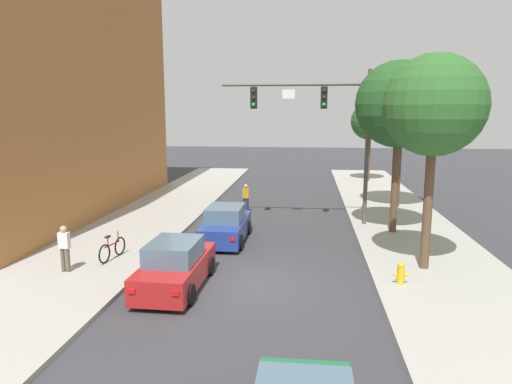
{
  "coord_description": "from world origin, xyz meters",
  "views": [
    {
      "loc": [
        1.75,
        -14.45,
        5.66
      ],
      "look_at": [
        -0.6,
        6.34,
        2.0
      ],
      "focal_mm": 32.26,
      "sensor_mm": 36.0,
      "label": 1
    }
  ],
  "objects_px": {
    "traffic_signal_mast": "(325,118)",
    "pedestrian_crossing_road": "(246,197)",
    "street_tree_third": "(401,111)",
    "fire_hydrant": "(401,273)",
    "car_following_red": "(176,266)",
    "car_lead_blue": "(226,225)",
    "street_tree_nearest": "(434,106)",
    "pedestrian_sidewalk_left_walker": "(65,246)",
    "bicycle_leaning": "(112,249)",
    "street_tree_farthest": "(370,122)",
    "street_tree_second": "(399,105)"
  },
  "relations": [
    {
      "from": "pedestrian_sidewalk_left_walker",
      "to": "pedestrian_crossing_road",
      "type": "xyz_separation_m",
      "value": [
        4.89,
        10.79,
        -0.15
      ]
    },
    {
      "from": "street_tree_nearest",
      "to": "pedestrian_sidewalk_left_walker",
      "type": "bearing_deg",
      "value": -171.75
    },
    {
      "from": "car_following_red",
      "to": "street_tree_nearest",
      "type": "relative_size",
      "value": 0.57
    },
    {
      "from": "car_lead_blue",
      "to": "street_tree_nearest",
      "type": "distance_m",
      "value": 9.8
    },
    {
      "from": "car_lead_blue",
      "to": "street_tree_farthest",
      "type": "bearing_deg",
      "value": 65.42
    },
    {
      "from": "traffic_signal_mast",
      "to": "fire_hydrant",
      "type": "height_order",
      "value": "traffic_signal_mast"
    },
    {
      "from": "street_tree_nearest",
      "to": "street_tree_third",
      "type": "height_order",
      "value": "street_tree_third"
    },
    {
      "from": "traffic_signal_mast",
      "to": "street_tree_second",
      "type": "bearing_deg",
      "value": -23.34
    },
    {
      "from": "fire_hydrant",
      "to": "car_following_red",
      "type": "bearing_deg",
      "value": -173.79
    },
    {
      "from": "street_tree_third",
      "to": "pedestrian_sidewalk_left_walker",
      "type": "bearing_deg",
      "value": -136.88
    },
    {
      "from": "pedestrian_sidewalk_left_walker",
      "to": "street_tree_nearest",
      "type": "xyz_separation_m",
      "value": [
        12.54,
        1.82,
        4.78
      ]
    },
    {
      "from": "bicycle_leaning",
      "to": "street_tree_nearest",
      "type": "bearing_deg",
      "value": 1.61
    },
    {
      "from": "car_lead_blue",
      "to": "street_tree_nearest",
      "type": "bearing_deg",
      "value": -21.86
    },
    {
      "from": "street_tree_farthest",
      "to": "street_tree_second",
      "type": "bearing_deg",
      "value": -92.98
    },
    {
      "from": "traffic_signal_mast",
      "to": "street_tree_third",
      "type": "height_order",
      "value": "street_tree_third"
    },
    {
      "from": "street_tree_second",
      "to": "fire_hydrant",
      "type": "bearing_deg",
      "value": -97.84
    },
    {
      "from": "car_following_red",
      "to": "bicycle_leaning",
      "type": "height_order",
      "value": "car_following_red"
    },
    {
      "from": "bicycle_leaning",
      "to": "street_tree_nearest",
      "type": "relative_size",
      "value": 0.24
    },
    {
      "from": "car_following_red",
      "to": "pedestrian_crossing_road",
      "type": "height_order",
      "value": "pedestrian_crossing_road"
    },
    {
      "from": "street_tree_farthest",
      "to": "street_tree_nearest",
      "type": "bearing_deg",
      "value": -91.7
    },
    {
      "from": "traffic_signal_mast",
      "to": "pedestrian_crossing_road",
      "type": "relative_size",
      "value": 4.57
    },
    {
      "from": "car_following_red",
      "to": "street_tree_third",
      "type": "relative_size",
      "value": 0.56
    },
    {
      "from": "street_tree_third",
      "to": "fire_hydrant",
      "type": "bearing_deg",
      "value": -99.72
    },
    {
      "from": "car_lead_blue",
      "to": "fire_hydrant",
      "type": "xyz_separation_m",
      "value": [
        6.6,
        -4.81,
        -0.22
      ]
    },
    {
      "from": "street_tree_second",
      "to": "street_tree_third",
      "type": "xyz_separation_m",
      "value": [
        1.22,
        5.8,
        -0.29
      ]
    },
    {
      "from": "pedestrian_crossing_road",
      "to": "street_tree_farthest",
      "type": "xyz_separation_m",
      "value": [
        8.29,
        12.47,
        3.97
      ]
    },
    {
      "from": "bicycle_leaning",
      "to": "fire_hydrant",
      "type": "bearing_deg",
      "value": -7.59
    },
    {
      "from": "fire_hydrant",
      "to": "street_tree_third",
      "type": "bearing_deg",
      "value": 80.28
    },
    {
      "from": "pedestrian_crossing_road",
      "to": "street_tree_second",
      "type": "distance_m",
      "value": 9.8
    },
    {
      "from": "car_lead_blue",
      "to": "car_following_red",
      "type": "distance_m",
      "value": 5.64
    },
    {
      "from": "street_tree_third",
      "to": "traffic_signal_mast",
      "type": "bearing_deg",
      "value": -135.04
    },
    {
      "from": "car_lead_blue",
      "to": "street_tree_nearest",
      "type": "relative_size",
      "value": 0.57
    },
    {
      "from": "bicycle_leaning",
      "to": "street_tree_nearest",
      "type": "distance_m",
      "value": 12.66
    },
    {
      "from": "bicycle_leaning",
      "to": "fire_hydrant",
      "type": "height_order",
      "value": "bicycle_leaning"
    },
    {
      "from": "car_lead_blue",
      "to": "pedestrian_crossing_road",
      "type": "distance_m",
      "value": 5.86
    },
    {
      "from": "pedestrian_sidewalk_left_walker",
      "to": "street_tree_second",
      "type": "distance_m",
      "value": 14.94
    },
    {
      "from": "car_lead_blue",
      "to": "street_tree_second",
      "type": "bearing_deg",
      "value": 14.55
    },
    {
      "from": "car_following_red",
      "to": "pedestrian_sidewalk_left_walker",
      "type": "xyz_separation_m",
      "value": [
        -4.14,
        0.67,
        0.34
      ]
    },
    {
      "from": "fire_hydrant",
      "to": "street_tree_second",
      "type": "xyz_separation_m",
      "value": [
        0.93,
        6.77,
        5.46
      ]
    },
    {
      "from": "pedestrian_sidewalk_left_walker",
      "to": "bicycle_leaning",
      "type": "height_order",
      "value": "pedestrian_sidewalk_left_walker"
    },
    {
      "from": "traffic_signal_mast",
      "to": "pedestrian_crossing_road",
      "type": "height_order",
      "value": "traffic_signal_mast"
    },
    {
      "from": "pedestrian_crossing_road",
      "to": "street_tree_second",
      "type": "xyz_separation_m",
      "value": [
        7.44,
        -3.9,
        5.05
      ]
    },
    {
      "from": "car_lead_blue",
      "to": "street_tree_second",
      "type": "distance_m",
      "value": 9.38
    },
    {
      "from": "car_lead_blue",
      "to": "street_tree_third",
      "type": "distance_m",
      "value": 12.7
    },
    {
      "from": "pedestrian_crossing_road",
      "to": "street_tree_farthest",
      "type": "bearing_deg",
      "value": 56.39
    },
    {
      "from": "fire_hydrant",
      "to": "street_tree_second",
      "type": "distance_m",
      "value": 8.74
    },
    {
      "from": "street_tree_farthest",
      "to": "street_tree_third",
      "type": "bearing_deg",
      "value": -87.99
    },
    {
      "from": "car_lead_blue",
      "to": "street_tree_third",
      "type": "height_order",
      "value": "street_tree_third"
    },
    {
      "from": "traffic_signal_mast",
      "to": "street_tree_second",
      "type": "distance_m",
      "value": 3.54
    },
    {
      "from": "pedestrian_crossing_road",
      "to": "street_tree_third",
      "type": "distance_m",
      "value": 10.06
    }
  ]
}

